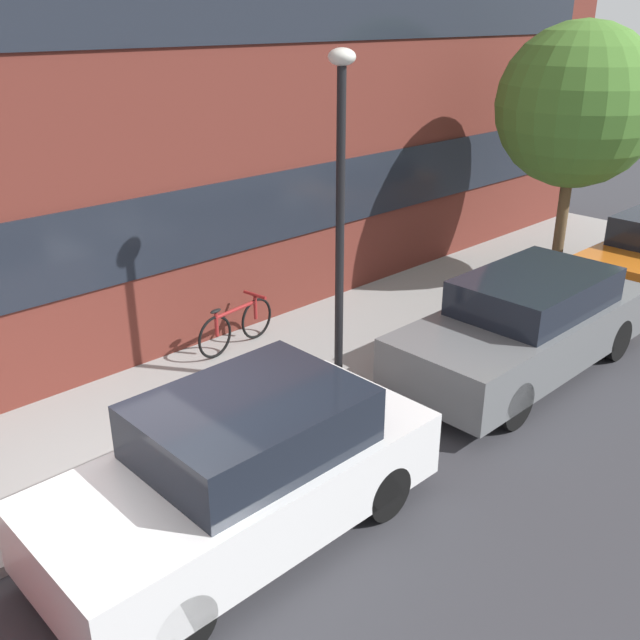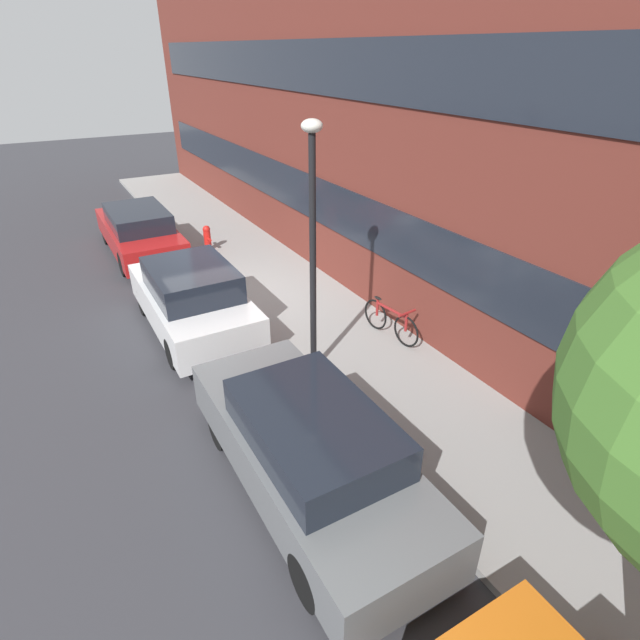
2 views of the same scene
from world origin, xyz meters
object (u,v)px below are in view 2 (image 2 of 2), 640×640
(parked_car_grey, at_px, (309,449))
(fire_hydrant, at_px, (207,238))
(lamp_post, at_px, (313,228))
(bicycle, at_px, (391,321))
(parked_car_red, at_px, (139,231))
(parked_car_white, at_px, (192,299))

(parked_car_grey, height_order, fire_hydrant, parked_car_grey)
(fire_hydrant, relative_size, lamp_post, 0.17)
(bicycle, xyz_separation_m, lamp_post, (0.25, -1.90, 2.30))
(parked_car_red, distance_m, lamp_post, 8.16)
(parked_car_red, bearing_deg, parked_car_grey, -180.00)
(fire_hydrant, distance_m, bicycle, 6.82)
(parked_car_red, xyz_separation_m, bicycle, (7.52, 3.27, -0.20))
(parked_car_red, height_order, lamp_post, lamp_post)
(fire_hydrant, bearing_deg, bicycle, 13.49)
(parked_car_white, bearing_deg, parked_car_red, 0.00)
(parked_car_white, bearing_deg, bicycle, -126.62)
(parked_car_white, relative_size, fire_hydrant, 5.51)
(parked_car_grey, distance_m, bicycle, 4.19)
(fire_hydrant, xyz_separation_m, lamp_post, (6.88, -0.31, 2.31))
(parked_car_red, xyz_separation_m, lamp_post, (7.77, 1.37, 2.10))
(parked_car_red, xyz_separation_m, parked_car_white, (5.09, -0.00, 0.04))
(parked_car_white, xyz_separation_m, parked_car_grey, (5.04, -0.00, -0.01))
(parked_car_white, distance_m, lamp_post, 3.65)
(bicycle, bearing_deg, parked_car_grey, -58.88)
(lamp_post, bearing_deg, bicycle, 97.38)
(bicycle, distance_m, lamp_post, 2.99)
(parked_car_white, height_order, parked_car_grey, parked_car_white)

